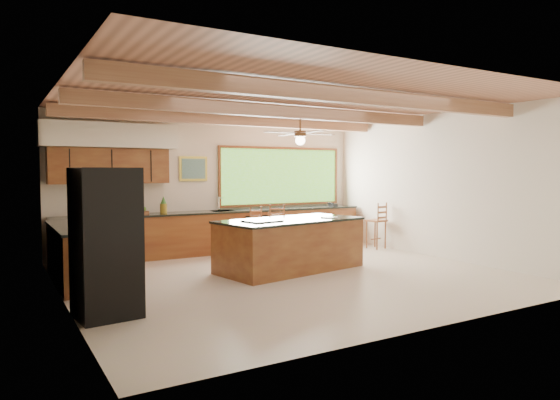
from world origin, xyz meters
TOP-DOWN VIEW (x-y plane):
  - ground at (0.00, 0.00)m, footprint 7.20×7.20m
  - room_shell at (-0.17, 0.65)m, footprint 7.27×6.54m
  - counter_run at (-0.82, 2.52)m, footprint 7.12×3.10m
  - island at (0.26, 0.46)m, footprint 2.84×1.70m
  - refrigerator at (-3.22, -0.89)m, footprint 0.79×0.77m
  - bar_stool_a at (0.82, 2.03)m, footprint 0.42×0.42m
  - bar_stool_b at (0.49, 2.40)m, footprint 0.43×0.43m
  - bar_stool_c at (0.94, 2.12)m, footprint 0.50×0.50m
  - bar_stool_d at (3.30, 1.54)m, footprint 0.45×0.45m

SIDE VIEW (x-z plane):
  - ground at x=0.00m, z-range 0.00..0.00m
  - counter_run at x=-0.82m, z-range -0.17..1.10m
  - island at x=0.26m, z-range -0.01..0.94m
  - bar_stool_a at x=0.82m, z-range 0.09..1.03m
  - bar_stool_b at x=0.49m, z-range 0.10..1.12m
  - bar_stool_d at x=3.30m, z-range 0.10..1.17m
  - bar_stool_c at x=0.94m, z-range 0.10..1.18m
  - refrigerator at x=-3.22m, z-range 0.00..1.84m
  - room_shell at x=-0.17m, z-range 0.70..3.72m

